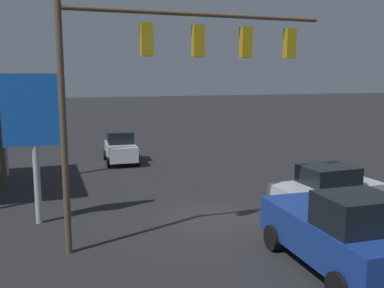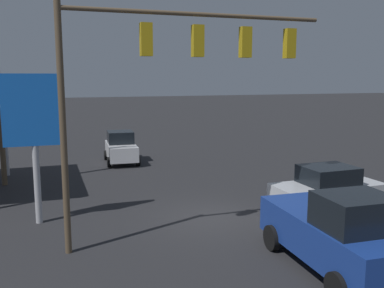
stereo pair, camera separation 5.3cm
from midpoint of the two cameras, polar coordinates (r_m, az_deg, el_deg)
name	(u,v)px [view 2 (the right image)]	position (r m, az deg, el deg)	size (l,w,h in m)	color
ground_plane	(209,217)	(16.87, 2.34, -9.69)	(200.00, 200.00, 0.00)	#262628
traffic_signal_assembly	(172,63)	(13.72, -2.51, 10.80)	(8.71, 0.43, 7.64)	brown
price_sign	(33,118)	(16.41, -20.30, 3.33)	(2.14, 0.27, 5.51)	#B7B7BC
sedan_waiting	(327,191)	(17.80, 17.68, -5.93)	(4.43, 2.13, 1.93)	silver
pickup_parked	(337,233)	(12.74, 18.86, -11.21)	(2.44, 5.28, 2.40)	navy
hatchback_crossing	(121,148)	(27.39, -9.40, -0.49)	(2.13, 3.89, 1.97)	silver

